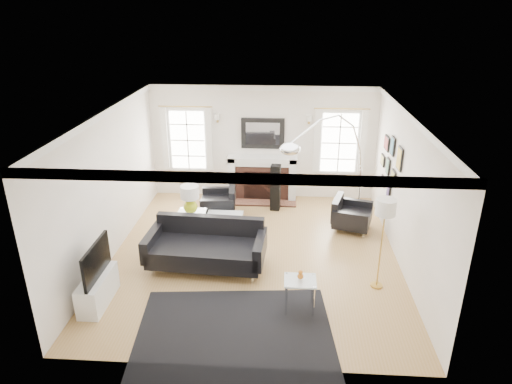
# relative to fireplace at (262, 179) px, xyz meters

# --- Properties ---
(floor) EXTENTS (6.00, 6.00, 0.00)m
(floor) POSITION_rel_fireplace_xyz_m (0.00, -2.79, -0.54)
(floor) COLOR #A67C45
(floor) RESTS_ON ground
(back_wall) EXTENTS (5.50, 0.04, 2.80)m
(back_wall) POSITION_rel_fireplace_xyz_m (0.00, 0.21, 0.86)
(back_wall) COLOR white
(back_wall) RESTS_ON floor
(front_wall) EXTENTS (5.50, 0.04, 2.80)m
(front_wall) POSITION_rel_fireplace_xyz_m (0.00, -5.79, 0.86)
(front_wall) COLOR white
(front_wall) RESTS_ON floor
(left_wall) EXTENTS (0.04, 6.00, 2.80)m
(left_wall) POSITION_rel_fireplace_xyz_m (-2.75, -2.79, 0.86)
(left_wall) COLOR white
(left_wall) RESTS_ON floor
(right_wall) EXTENTS (0.04, 6.00, 2.80)m
(right_wall) POSITION_rel_fireplace_xyz_m (2.75, -2.79, 0.86)
(right_wall) COLOR white
(right_wall) RESTS_ON floor
(ceiling) EXTENTS (5.50, 6.00, 0.02)m
(ceiling) POSITION_rel_fireplace_xyz_m (0.00, -2.79, 2.26)
(ceiling) COLOR white
(ceiling) RESTS_ON back_wall
(crown_molding) EXTENTS (5.50, 6.00, 0.12)m
(crown_molding) POSITION_rel_fireplace_xyz_m (0.00, -2.79, 2.20)
(crown_molding) COLOR white
(crown_molding) RESTS_ON back_wall
(fireplace) EXTENTS (1.70, 0.69, 1.11)m
(fireplace) POSITION_rel_fireplace_xyz_m (0.00, 0.00, 0.00)
(fireplace) COLOR white
(fireplace) RESTS_ON floor
(mantel_mirror) EXTENTS (1.05, 0.07, 0.75)m
(mantel_mirror) POSITION_rel_fireplace_xyz_m (0.00, 0.16, 1.11)
(mantel_mirror) COLOR black
(mantel_mirror) RESTS_ON back_wall
(window_left) EXTENTS (1.24, 0.15, 1.62)m
(window_left) POSITION_rel_fireplace_xyz_m (-1.85, 0.16, 0.92)
(window_left) COLOR white
(window_left) RESTS_ON back_wall
(window_right) EXTENTS (1.24, 0.15, 1.62)m
(window_right) POSITION_rel_fireplace_xyz_m (1.85, 0.16, 0.92)
(window_right) COLOR white
(window_right) RESTS_ON back_wall
(gallery_wall) EXTENTS (0.04, 1.73, 1.29)m
(gallery_wall) POSITION_rel_fireplace_xyz_m (2.72, -1.50, 0.99)
(gallery_wall) COLOR black
(gallery_wall) RESTS_ON right_wall
(tv_unit) EXTENTS (0.35, 1.00, 1.09)m
(tv_unit) POSITION_rel_fireplace_xyz_m (-2.44, -4.49, -0.21)
(tv_unit) COLOR white
(tv_unit) RESTS_ON floor
(area_rug) EXTENTS (3.12, 2.68, 0.01)m
(area_rug) POSITION_rel_fireplace_xyz_m (-0.13, -5.24, -0.54)
(area_rug) COLOR black
(area_rug) RESTS_ON floor
(sofa) EXTENTS (2.23, 1.13, 0.71)m
(sofa) POSITION_rel_fireplace_xyz_m (-0.86, -3.21, -0.16)
(sofa) COLOR black
(sofa) RESTS_ON floor
(armchair_left) EXTENTS (0.85, 0.93, 0.58)m
(armchair_left) POSITION_rel_fireplace_xyz_m (-0.91, -1.04, -0.22)
(armchair_left) COLOR black
(armchair_left) RESTS_ON floor
(armchair_right) EXTENTS (0.98, 1.05, 0.59)m
(armchair_right) POSITION_rel_fireplace_xyz_m (1.98, -1.54, -0.22)
(armchair_right) COLOR black
(armchair_right) RESTS_ON floor
(coffee_table) EXTENTS (0.77, 0.77, 0.34)m
(coffee_table) POSITION_rel_fireplace_xyz_m (-0.72, -1.87, -0.23)
(coffee_table) COLOR silver
(coffee_table) RESTS_ON floor
(side_table_left) EXTENTS (0.57, 0.57, 0.63)m
(side_table_left) POSITION_rel_fireplace_xyz_m (-1.33, -2.29, -0.03)
(side_table_left) COLOR silver
(side_table_left) RESTS_ON floor
(nesting_table) EXTENTS (0.50, 0.42, 0.55)m
(nesting_table) POSITION_rel_fireplace_xyz_m (0.83, -4.45, -0.11)
(nesting_table) COLOR silver
(nesting_table) RESTS_ON floor
(gourd_lamp) EXTENTS (0.37, 0.37, 0.60)m
(gourd_lamp) POSITION_rel_fireplace_xyz_m (-1.33, -2.29, 0.43)
(gourd_lamp) COLOR #ABBA17
(gourd_lamp) RESTS_ON side_table_left
(orange_vase) EXTENTS (0.10, 0.10, 0.15)m
(orange_vase) POSITION_rel_fireplace_xyz_m (0.83, -4.45, 0.10)
(orange_vase) COLOR #C96B19
(orange_vase) RESTS_ON nesting_table
(arc_floor_lamp) EXTENTS (1.89, 1.75, 2.68)m
(arc_floor_lamp) POSITION_rel_fireplace_xyz_m (1.42, -1.91, 0.91)
(arc_floor_lamp) COLOR silver
(arc_floor_lamp) RESTS_ON floor
(stick_floor_lamp) EXTENTS (0.34, 0.34, 1.65)m
(stick_floor_lamp) POSITION_rel_fireplace_xyz_m (2.20, -3.72, 0.89)
(stick_floor_lamp) COLOR gold
(stick_floor_lamp) RESTS_ON floor
(speaker_tower) EXTENTS (0.25, 0.25, 1.11)m
(speaker_tower) POSITION_rel_fireplace_xyz_m (0.35, -0.61, 0.01)
(speaker_tower) COLOR black
(speaker_tower) RESTS_ON floor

